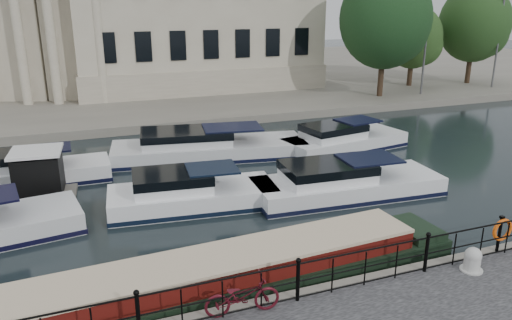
{
  "coord_description": "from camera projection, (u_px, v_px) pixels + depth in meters",
  "views": [
    {
      "loc": [
        -4.98,
        -12.21,
        7.93
      ],
      "look_at": [
        0.5,
        2.0,
        3.0
      ],
      "focal_mm": 35.0,
      "sensor_mm": 36.0,
      "label": 1
    }
  ],
  "objects": [
    {
      "name": "narrowboat",
      "position": [
        219.0,
        283.0,
        13.93
      ],
      "size": [
        15.27,
        2.81,
        1.56
      ],
      "rotation": [
        0.0,
        0.0,
        0.05
      ],
      "color": "black",
      "rests_on": "ground_plane"
    },
    {
      "name": "cabin_cruisers",
      "position": [
        193.0,
        176.0,
        22.36
      ],
      "size": [
        26.35,
        11.2,
        1.99
      ],
      "color": "silver",
      "rests_on": "ground_plane"
    },
    {
      "name": "far_bank",
      "position": [
        117.0,
        80.0,
        49.51
      ],
      "size": [
        120.0,
        42.0,
        0.55
      ],
      "primitive_type": "cube",
      "color": "#6B665B",
      "rests_on": "ground_plane"
    },
    {
      "name": "mooring_bollard",
      "position": [
        473.0,
        260.0,
        14.12
      ],
      "size": [
        0.63,
        0.63,
        0.71
      ],
      "color": "#B4B4B0",
      "rests_on": "near_quay"
    },
    {
      "name": "railing",
      "position": [
        298.0,
        278.0,
        12.62
      ],
      "size": [
        24.14,
        0.14,
        1.22
      ],
      "color": "black",
      "rests_on": "near_quay"
    },
    {
      "name": "trees",
      "position": [
        426.0,
        27.0,
        41.09
      ],
      "size": [
        17.86,
        9.26,
        9.79
      ],
      "color": "black",
      "rests_on": "far_bank"
    },
    {
      "name": "civic_building",
      "position": [
        105.0,
        10.0,
        43.28
      ],
      "size": [
        53.55,
        31.84,
        16.85
      ],
      "color": "#ADA38C",
      "rests_on": "far_bank"
    },
    {
      "name": "bicycle",
      "position": [
        242.0,
        296.0,
        12.14
      ],
      "size": [
        1.93,
        0.84,
        0.99
      ],
      "primitive_type": "imported",
      "rotation": [
        0.0,
        0.0,
        1.47
      ],
      "color": "#490D16",
      "rests_on": "near_quay"
    },
    {
      "name": "ground_plane",
      "position": [
        264.0,
        276.0,
        14.98
      ],
      "size": [
        160.0,
        160.0,
        0.0
      ],
      "primitive_type": "plane",
      "color": "black",
      "rests_on": "ground"
    },
    {
      "name": "harbour_hut",
      "position": [
        39.0,
        177.0,
        20.48
      ],
      "size": [
        2.89,
        2.48,
        2.17
      ],
      "rotation": [
        0.0,
        0.0,
        -0.09
      ],
      "color": "#6B665B",
      "rests_on": "ground_plane"
    },
    {
      "name": "life_ring_post",
      "position": [
        502.0,
        230.0,
        15.0
      ],
      "size": [
        0.73,
        0.19,
        1.18
      ],
      "color": "black",
      "rests_on": "near_quay"
    },
    {
      "name": "lamp_posts",
      "position": [
        464.0,
        39.0,
        40.78
      ],
      "size": [
        8.24,
        1.55,
        8.07
      ],
      "color": "#59595B",
      "rests_on": "far_bank"
    }
  ]
}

